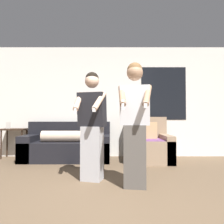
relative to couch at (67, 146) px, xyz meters
name	(u,v)px	position (x,y,z in m)	size (l,w,h in m)	color
ground_plane	(117,216)	(1.06, -2.80, -0.31)	(14.00, 14.00, 0.00)	brown
wall_back	(114,101)	(1.08, 0.48, 1.05)	(6.45, 0.07, 2.70)	silver
couch	(67,146)	(0.00, 0.00, 0.00)	(1.91, 0.89, 0.85)	black
armchair	(148,146)	(1.82, -0.12, 0.02)	(0.91, 0.95, 0.97)	#937A60
side_table	(14,134)	(-1.31, 0.23, 0.26)	(0.56, 0.37, 0.84)	#332319
person_left	(91,125)	(0.70, -1.60, 0.54)	(0.48, 0.54, 1.65)	#B2B2B7
person_right	(134,123)	(1.32, -1.93, 0.58)	(0.46, 0.50, 1.72)	#56514C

